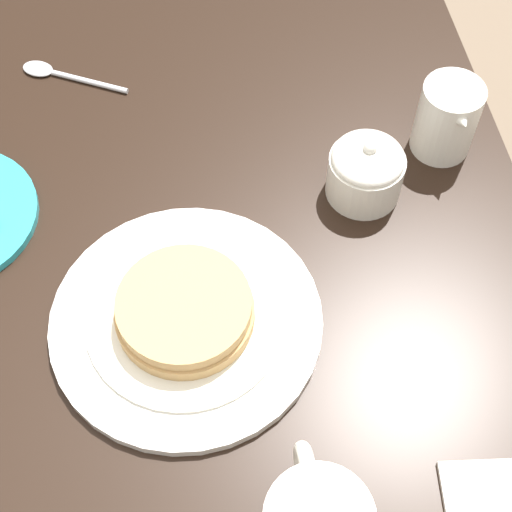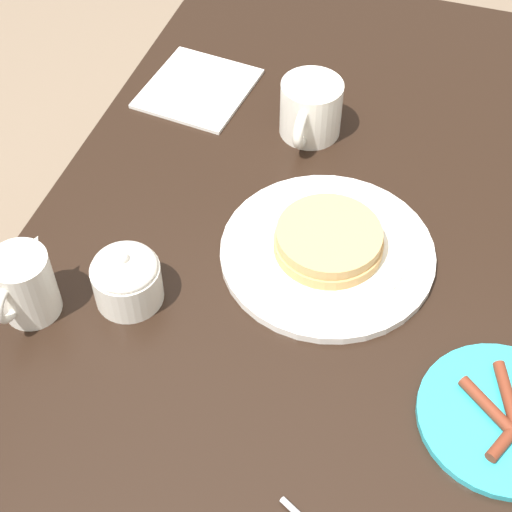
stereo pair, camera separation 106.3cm
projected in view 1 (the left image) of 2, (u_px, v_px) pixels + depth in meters
name	position (u px, v px, depth m)	size (l,w,h in m)	color
dining_table	(183.00, 386.00, 0.91)	(1.29, 0.84, 0.73)	black
pancake_plate	(186.00, 317.00, 0.80)	(0.28, 0.28, 0.05)	white
creamer_pitcher	(447.00, 117.00, 0.91)	(0.11, 0.07, 0.10)	silver
sugar_bowl	(366.00, 170.00, 0.88)	(0.09, 0.09, 0.08)	silver
spoon	(56.00, 73.00, 1.01)	(0.08, 0.14, 0.01)	silver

